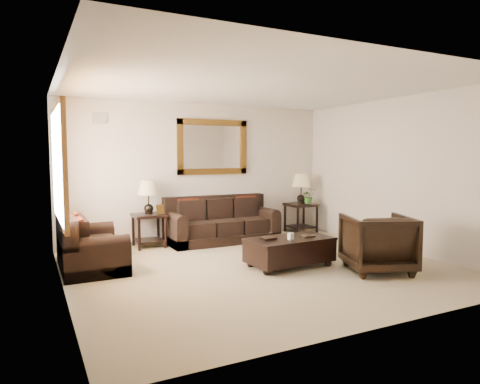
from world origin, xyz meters
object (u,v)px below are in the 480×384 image
end_table_right (301,194)px  armchair (377,240)px  end_table_left (149,204)px  loveseat (88,248)px  sofa (221,225)px  coffee_table (290,249)px

end_table_right → armchair: (-0.81, -3.11, -0.38)m
armchair → end_table_left: bearing=-28.7°
loveseat → end_table_left: bearing=-48.0°
sofa → loveseat: size_ratio=1.45×
sofa → loveseat: sofa is taller
sofa → loveseat: (-2.61, -0.99, -0.01)m
coffee_table → end_table_right: bearing=48.1°
end_table_left → coffee_table: 2.85m
armchair → coffee_table: bearing=-16.5°
loveseat → armchair: bearing=-118.4°
loveseat → end_table_right: size_ratio=1.15×
loveseat → end_table_left: (1.21, 1.09, 0.50)m
sofa → armchair: (1.14, -3.02, 0.14)m
end_table_left → end_table_right: end_table_right is taller
coffee_table → sofa: bearing=89.8°
loveseat → coffee_table: size_ratio=1.10×
end_table_right → coffee_table: (-1.80, -2.32, -0.56)m
end_table_left → armchair: bearing=-50.8°
sofa → coffee_table: bearing=-86.1°
end_table_right → armchair: end_table_right is taller
loveseat → end_table_left: size_ratio=1.20×
sofa → end_table_right: size_ratio=1.67×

